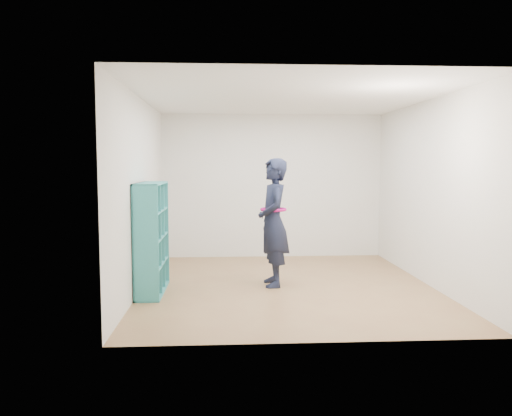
{
  "coord_description": "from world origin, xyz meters",
  "views": [
    {
      "loc": [
        -0.84,
        -6.83,
        1.7
      ],
      "look_at": [
        -0.42,
        0.3,
        1.07
      ],
      "focal_mm": 35.0,
      "sensor_mm": 36.0,
      "label": 1
    }
  ],
  "objects": [
    {
      "name": "wall_right",
      "position": [
        2.0,
        0.0,
        1.3
      ],
      "size": [
        0.02,
        4.5,
        2.6
      ],
      "primitive_type": "cube",
      "color": "silver",
      "rests_on": "floor"
    },
    {
      "name": "person",
      "position": [
        -0.19,
        0.04,
        0.89
      ],
      "size": [
        0.48,
        0.68,
        1.78
      ],
      "rotation": [
        0.0,
        0.0,
        -1.49
      ],
      "color": "black",
      "rests_on": "floor"
    },
    {
      "name": "bookshelf",
      "position": [
        -1.86,
        -0.23,
        0.71
      ],
      "size": [
        0.32,
        1.1,
        1.46
      ],
      "color": "teal",
      "rests_on": "floor"
    },
    {
      "name": "wall_front",
      "position": [
        0.0,
        -2.25,
        1.3
      ],
      "size": [
        4.0,
        0.02,
        2.6
      ],
      "primitive_type": "cube",
      "color": "silver",
      "rests_on": "floor"
    },
    {
      "name": "wall_left",
      "position": [
        -2.0,
        0.0,
        1.3
      ],
      "size": [
        0.02,
        4.5,
        2.6
      ],
      "primitive_type": "cube",
      "color": "silver",
      "rests_on": "floor"
    },
    {
      "name": "ceiling",
      "position": [
        0.0,
        0.0,
        2.6
      ],
      "size": [
        4.5,
        4.5,
        0.0
      ],
      "primitive_type": "plane",
      "color": "white",
      "rests_on": "wall_back"
    },
    {
      "name": "wall_back",
      "position": [
        0.0,
        2.25,
        1.3
      ],
      "size": [
        4.0,
        0.02,
        2.6
      ],
      "primitive_type": "cube",
      "color": "silver",
      "rests_on": "floor"
    },
    {
      "name": "floor",
      "position": [
        0.0,
        0.0,
        0.0
      ],
      "size": [
        4.5,
        4.5,
        0.0
      ],
      "primitive_type": "plane",
      "color": "#8A603F",
      "rests_on": "ground"
    },
    {
      "name": "smartphone",
      "position": [
        -0.34,
        0.11,
        1.01
      ],
      "size": [
        0.04,
        0.11,
        0.14
      ],
      "rotation": [
        0.41,
        0.0,
        0.29
      ],
      "color": "silver",
      "rests_on": "person"
    }
  ]
}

